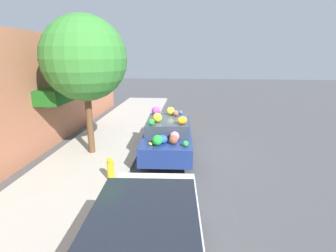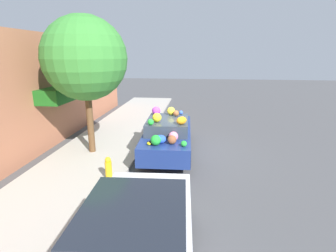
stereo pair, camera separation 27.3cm
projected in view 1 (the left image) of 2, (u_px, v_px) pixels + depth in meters
name	position (u px, v px, depth m)	size (l,w,h in m)	color
ground_plane	(168.00, 152.00, 10.29)	(60.00, 60.00, 0.00)	#4C4C4F
sidewalk_curb	(101.00, 149.00, 10.50)	(24.00, 3.20, 0.10)	#B2ADA3
building_facade	(42.00, 93.00, 10.11)	(18.00, 1.20, 4.52)	#B26B4C
street_tree	(84.00, 59.00, 9.09)	(2.96, 2.96, 4.95)	brown
fire_hydrant	(110.00, 169.00, 7.76)	(0.20, 0.20, 0.70)	gold
art_car	(168.00, 134.00, 10.04)	(4.56, 1.90, 1.71)	navy
parked_car_plain	(147.00, 243.00, 4.27)	(4.32, 2.04, 1.51)	silver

